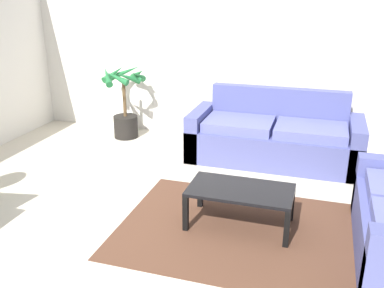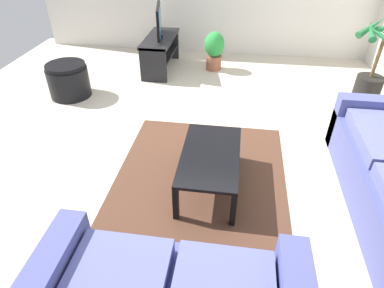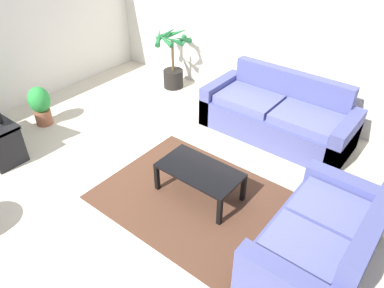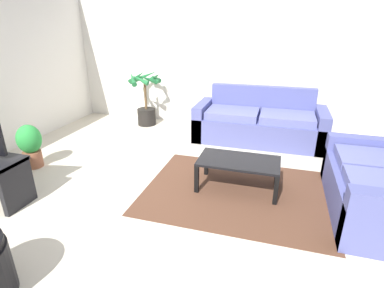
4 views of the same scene
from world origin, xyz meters
TOP-DOWN VIEW (x-y plane):
  - ground_plane at (0.00, 0.00)m, footprint 6.60×6.60m
  - tv_stand at (-2.03, -0.59)m, footprint 1.10×0.45m
  - tv at (-2.03, -0.58)m, footprint 0.79×0.20m
  - coffee_table at (0.76, 0.52)m, footprint 0.98×0.54m
  - area_rug at (0.76, 0.42)m, footprint 2.20×1.70m
  - potted_palm at (-1.40, 2.56)m, footprint 0.72×0.71m
  - potted_plant_small at (-2.15, 0.29)m, footprint 0.33×0.33m
  - ottoman at (-0.87, -1.67)m, footprint 0.57×0.57m

SIDE VIEW (x-z plane):
  - ground_plane at x=0.00m, z-range 0.00..0.00m
  - area_rug at x=0.76m, z-range 0.00..0.01m
  - ottoman at x=-0.87m, z-range 0.00..0.48m
  - coffee_table at x=0.76m, z-range 0.14..0.53m
  - potted_plant_small at x=-2.15m, z-range 0.03..0.66m
  - tv_stand at x=-2.03m, z-range 0.08..0.62m
  - potted_palm at x=-1.40m, z-range -0.05..1.03m
  - tv at x=-2.03m, z-range 0.55..1.04m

